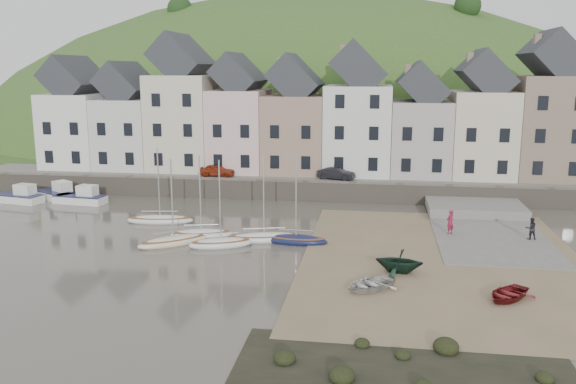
% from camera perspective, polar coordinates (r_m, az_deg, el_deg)
% --- Properties ---
extents(ground, '(160.00, 160.00, 0.00)m').
position_cam_1_polar(ground, '(40.66, -1.27, -5.83)').
color(ground, '#4C453B').
rests_on(ground, ground).
extents(quay_land, '(90.00, 30.00, 1.50)m').
position_cam_1_polar(quay_land, '(71.46, 3.12, 2.37)').
color(quay_land, '#3A5A24').
rests_on(quay_land, ground).
extents(quay_street, '(70.00, 7.00, 0.10)m').
position_cam_1_polar(quay_street, '(60.05, 2.07, 1.39)').
color(quay_street, slate).
rests_on(quay_street, quay_land).
extents(seawall, '(70.00, 1.20, 1.80)m').
position_cam_1_polar(seawall, '(56.75, 1.66, 0.13)').
color(seawall, slate).
rests_on(seawall, ground).
extents(beach, '(18.00, 26.00, 0.06)m').
position_cam_1_polar(beach, '(40.33, 14.41, -6.31)').
color(beach, '#776548').
rests_on(beach, ground).
extents(slipway, '(8.00, 18.00, 0.12)m').
position_cam_1_polar(slipway, '(48.49, 18.21, -3.47)').
color(slipway, slate).
rests_on(slipway, ground).
extents(hillside, '(134.40, 84.00, 84.00)m').
position_cam_1_polar(hillside, '(103.41, 1.75, -5.38)').
color(hillside, '#3A5A24').
rests_on(hillside, ground).
extents(townhouse_terrace, '(61.05, 8.00, 13.93)m').
position_cam_1_polar(townhouse_terrace, '(62.60, 4.09, 7.12)').
color(townhouse_terrace, white).
rests_on(townhouse_terrace, quay_land).
extents(sailboat_0, '(5.51, 2.25, 6.32)m').
position_cam_1_polar(sailboat_0, '(49.60, -11.99, -2.57)').
color(sailboat_0, white).
rests_on(sailboat_0, ground).
extents(sailboat_1, '(4.76, 2.57, 6.32)m').
position_cam_1_polar(sailboat_1, '(44.82, -8.20, -3.94)').
color(sailboat_1, white).
rests_on(sailboat_1, ground).
extents(sailboat_2, '(5.01, 4.51, 6.32)m').
position_cam_1_polar(sailboat_2, '(43.35, -10.76, -4.57)').
color(sailboat_2, beige).
rests_on(sailboat_2, ground).
extents(sailboat_3, '(4.69, 3.02, 6.32)m').
position_cam_1_polar(sailboat_3, '(42.36, -6.38, -4.81)').
color(sailboat_3, white).
rests_on(sailboat_3, ground).
extents(sailboat_4, '(5.73, 2.96, 6.32)m').
position_cam_1_polar(sailboat_4, '(43.47, -2.29, -4.33)').
color(sailboat_4, white).
rests_on(sailboat_4, ground).
extents(sailboat_5, '(4.59, 1.71, 6.32)m').
position_cam_1_polar(sailboat_5, '(42.92, 0.76, -4.52)').
color(sailboat_5, '#141A40').
rests_on(sailboat_5, ground).
extents(motorboat_0, '(4.94, 3.88, 1.70)m').
position_cam_1_polar(motorboat_0, '(61.24, -21.04, -0.10)').
color(motorboat_0, white).
rests_on(motorboat_0, ground).
extents(motorboat_1, '(5.09, 2.65, 1.70)m').
position_cam_1_polar(motorboat_1, '(61.12, -24.06, -0.36)').
color(motorboat_1, white).
rests_on(motorboat_1, ground).
extents(motorboat_2, '(4.93, 2.25, 1.70)m').
position_cam_1_polar(motorboat_2, '(58.53, -18.91, -0.47)').
color(motorboat_2, white).
rests_on(motorboat_2, ground).
extents(rowboat_white, '(3.83, 3.75, 0.65)m').
position_cam_1_polar(rowboat_white, '(34.31, 7.72, -8.61)').
color(rowboat_white, silver).
rests_on(rowboat_white, beach).
extents(rowboat_green, '(3.17, 2.84, 1.49)m').
position_cam_1_polar(rowboat_green, '(37.20, 10.47, -6.40)').
color(rowboat_green, black).
rests_on(rowboat_green, beach).
extents(rowboat_red, '(3.65, 3.76, 0.63)m').
position_cam_1_polar(rowboat_red, '(34.68, 20.04, -9.02)').
color(rowboat_red, maroon).
rests_on(rowboat_red, beach).
extents(person_red, '(0.78, 0.78, 1.82)m').
position_cam_1_polar(person_red, '(46.29, 15.09, -2.75)').
color(person_red, maroon).
rests_on(person_red, slipway).
extents(person_dark, '(0.85, 0.70, 1.61)m').
position_cam_1_polar(person_dark, '(46.71, 22.00, -3.21)').
color(person_dark, black).
rests_on(person_dark, slipway).
extents(car_left, '(3.60, 1.52, 1.21)m').
position_cam_1_polar(car_left, '(60.70, -6.73, 2.06)').
color(car_left, maroon).
rests_on(car_left, quay_street).
extents(car_right, '(3.82, 2.17, 1.19)m').
position_cam_1_polar(car_right, '(58.71, 4.59, 1.77)').
color(car_right, black).
rests_on(car_right, quay_street).
extents(shore_rocks, '(14.00, 6.00, 0.75)m').
position_cam_1_polar(shore_rocks, '(26.34, 10.39, -15.87)').
color(shore_rocks, black).
rests_on(shore_rocks, ground).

